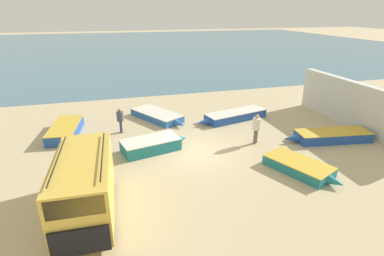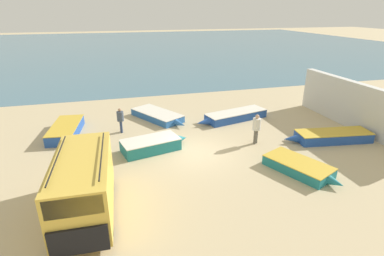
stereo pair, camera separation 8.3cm
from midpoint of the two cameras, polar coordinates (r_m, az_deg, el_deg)
ground_plane at (r=16.47m, az=0.46°, el=-4.75°), size 200.00×200.00×0.00m
sea_water at (r=66.69m, az=-12.41°, el=14.98°), size 120.00×80.00×0.01m
harbor_wall at (r=22.21m, az=28.31°, el=3.84°), size 0.50×10.03×2.99m
parked_van at (r=11.95m, az=-19.96°, el=-10.12°), size 2.10×4.88×2.51m
fishing_rowboat_0 at (r=21.41m, az=7.82°, el=2.31°), size 5.55×2.45×0.58m
fishing_rowboat_1 at (r=20.37m, az=-22.96°, el=-0.19°), size 1.98×4.70×0.66m
fishing_rowboat_2 at (r=15.45m, az=19.73°, el=-6.96°), size 2.72×3.87×0.52m
fishing_rowboat_3 at (r=16.79m, az=-7.59°, el=-3.12°), size 3.93×2.21×0.68m
fishing_rowboat_4 at (r=19.63m, az=24.70°, el=-1.40°), size 5.36×1.99×0.59m
fishing_rowboat_5 at (r=21.52m, az=-6.66°, el=2.35°), size 3.50×4.76×0.50m
fisherman_0 at (r=17.58m, az=12.04°, el=0.32°), size 0.47×0.47×1.78m
fisherman_1 at (r=19.33m, az=-13.65°, el=1.82°), size 0.42×0.42×1.60m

